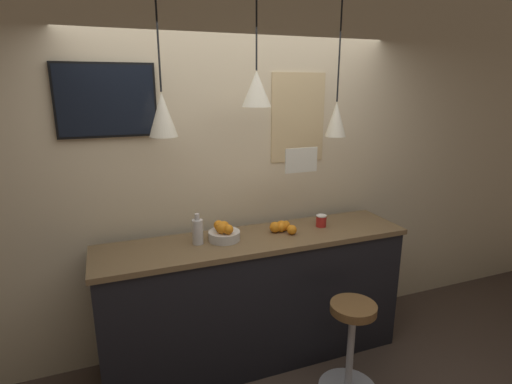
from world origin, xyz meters
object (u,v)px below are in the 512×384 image
fruit_bowl (224,232)px  juice_bottle (198,231)px  mounted_tv (106,100)px  bar_stool (352,340)px  spread_jar (321,221)px

fruit_bowl → juice_bottle: 0.19m
juice_bottle → mounted_tv: (-0.52, 0.30, 0.90)m
bar_stool → mounted_tv: bearing=147.7°
fruit_bowl → juice_bottle: juice_bottle is taller
fruit_bowl → spread_jar: bearing=0.4°
juice_bottle → mounted_tv: 1.08m
bar_stool → fruit_bowl: (-0.73, 0.61, 0.68)m
spread_jar → mounted_tv: size_ratio=0.15×
fruit_bowl → juice_bottle: size_ratio=1.03×
bar_stool → juice_bottle: bearing=146.3°
spread_jar → mounted_tv: bearing=169.0°
fruit_bowl → spread_jar: size_ratio=2.43×
bar_stool → juice_bottle: size_ratio=3.10×
fruit_bowl → bar_stool: bearing=-39.8°
fruit_bowl → spread_jar: (0.81, 0.01, -0.01)m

